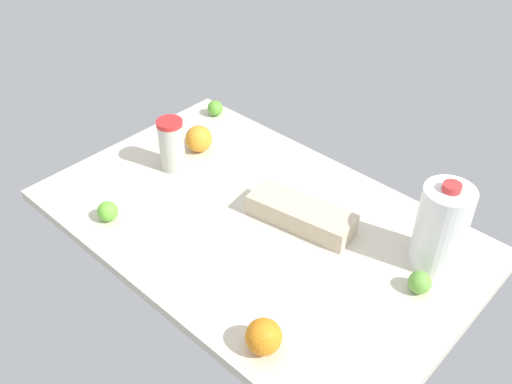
{
  "coord_description": "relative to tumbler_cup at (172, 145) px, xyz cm",
  "views": [
    {
      "loc": [
        -81.17,
        87.21,
        107.63
      ],
      "look_at": [
        0.0,
        0.0,
        13.0
      ],
      "focal_mm": 40.0,
      "sensor_mm": 36.0,
      "label": 1
    }
  ],
  "objects": [
    {
      "name": "lime_near_front",
      "position": [
        13.39,
        -30.8,
        -5.69
      ],
      "size": [
        5.44,
        5.44,
        5.44
      ],
      "primitive_type": "sphere",
      "color": "#5EA934",
      "rests_on": "countertop"
    },
    {
      "name": "milk_jug",
      "position": [
        -79.72,
        -18.28,
        3.19
      ],
      "size": [
        12.57,
        12.57,
        24.78
      ],
      "color": "white",
      "rests_on": "countertop"
    },
    {
      "name": "tumbler_cup",
      "position": [
        0.0,
        0.0,
        0.0
      ],
      "size": [
        7.91,
        7.91,
        16.75
      ],
      "color": "beige",
      "rests_on": "countertop"
    },
    {
      "name": "lime_by_jug",
      "position": [
        -5.64,
        28.54,
        -5.57
      ],
      "size": [
        5.68,
        5.68,
        5.68
      ],
      "primitive_type": "sphere",
      "color": "#67BB36",
      "rests_on": "countertop"
    },
    {
      "name": "orange_far_back",
      "position": [
        -66.13,
        31.04,
        -4.34
      ],
      "size": [
        8.15,
        8.15,
        8.15
      ],
      "primitive_type": "sphere",
      "color": "orange",
      "rests_on": "countertop"
    },
    {
      "name": "lime_loose",
      "position": [
        -82.23,
        -6.88,
        -5.6
      ],
      "size": [
        5.63,
        5.63,
        5.63
      ],
      "primitive_type": "sphere",
      "color": "#68AB3E",
      "rests_on": "countertop"
    },
    {
      "name": "countertop",
      "position": [
        -35.9,
        0.97,
        -9.91
      ],
      "size": [
        120.0,
        76.0,
        3.0
      ],
      "primitive_type": "cube",
      "color": "beige",
      "rests_on": "ground"
    },
    {
      "name": "egg_carton",
      "position": [
        -45.69,
        -6.61,
        -5.34
      ],
      "size": [
        31.03,
        14.93,
        6.14
      ],
      "primitive_type": "cube",
      "rotation": [
        0.0,
        0.0,
        0.16
      ],
      "color": "beige",
      "rests_on": "countertop"
    },
    {
      "name": "orange_beside_bowl",
      "position": [
        1.24,
        -11.89,
        -4.11
      ],
      "size": [
        8.61,
        8.61,
        8.61
      ],
      "primitive_type": "sphere",
      "color": "orange",
      "rests_on": "countertop"
    }
  ]
}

